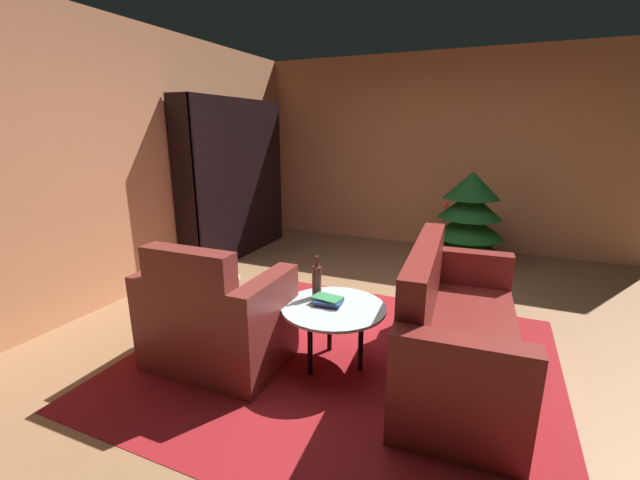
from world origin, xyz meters
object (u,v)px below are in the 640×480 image
object	(u,v)px
book_stack_on_table	(328,301)
decorated_tree	(469,220)
coffee_table	(334,312)
couch_red	(454,332)
bottle_on_table	(317,281)
bookshelf_unit	(240,180)
armchair_red	(216,321)

from	to	relation	value
book_stack_on_table	decorated_tree	distance (m)	2.78
coffee_table	couch_red	bearing A→B (deg)	17.47
coffee_table	book_stack_on_table	bearing A→B (deg)	161.23
bottle_on_table	decorated_tree	world-z (taller)	decorated_tree
bookshelf_unit	book_stack_on_table	size ratio (longest dim) A/B	9.03
bookshelf_unit	bottle_on_table	bearing A→B (deg)	-45.30
armchair_red	decorated_tree	world-z (taller)	decorated_tree
bookshelf_unit	armchair_red	world-z (taller)	bookshelf_unit
book_stack_on_table	decorated_tree	size ratio (longest dim) A/B	0.19
bookshelf_unit	decorated_tree	xyz separation A→B (m)	(2.88, 0.56, -0.41)
bookshelf_unit	coffee_table	xyz separation A→B (m)	(2.18, -2.13, -0.58)
armchair_red	bottle_on_table	world-z (taller)	armchair_red
bookshelf_unit	book_stack_on_table	distance (m)	3.05
coffee_table	book_stack_on_table	size ratio (longest dim) A/B	3.27
bookshelf_unit	bottle_on_table	xyz separation A→B (m)	(2.01, -2.03, -0.41)
book_stack_on_table	couch_red	bearing A→B (deg)	15.52
coffee_table	bookshelf_unit	bearing A→B (deg)	135.66
book_stack_on_table	decorated_tree	bearing A→B (deg)	74.42
bookshelf_unit	coffee_table	size ratio (longest dim) A/B	2.76
armchair_red	decorated_tree	bearing A→B (deg)	63.68
coffee_table	book_stack_on_table	xyz separation A→B (m)	(-0.05, 0.02, 0.07)
bookshelf_unit	armchair_red	bearing A→B (deg)	-60.11
book_stack_on_table	decorated_tree	world-z (taller)	decorated_tree
couch_red	coffee_table	world-z (taller)	couch_red
bookshelf_unit	bottle_on_table	size ratio (longest dim) A/B	6.40
couch_red	armchair_red	bearing A→B (deg)	-160.74
bottle_on_table	decorated_tree	distance (m)	2.73
bottle_on_table	armchair_red	bearing A→B (deg)	-146.53
couch_red	book_stack_on_table	xyz separation A→B (m)	(-0.84, -0.23, 0.18)
bookshelf_unit	book_stack_on_table	world-z (taller)	bookshelf_unit
couch_red	book_stack_on_table	distance (m)	0.89
armchair_red	book_stack_on_table	world-z (taller)	armchair_red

